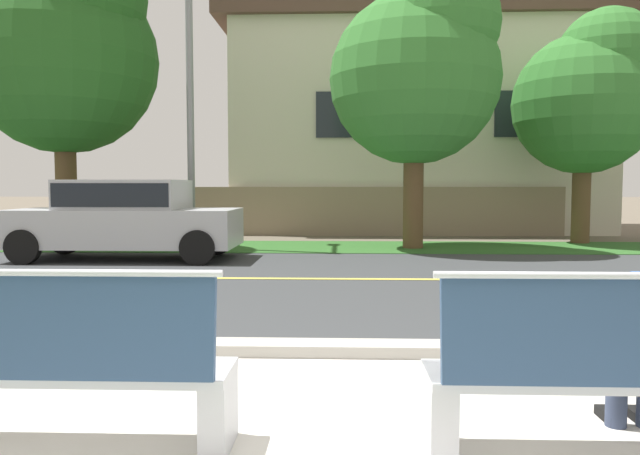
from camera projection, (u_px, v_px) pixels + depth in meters
The scene contains 14 objects.
ground_plane at pixel (338, 266), 10.72m from camera, with size 140.00×140.00×0.00m, color #665B4C.
curb_edge at pixel (333, 349), 5.08m from camera, with size 44.00×0.30×0.11m, color #ADA89E.
street_asphalt at pixel (337, 279), 9.22m from camera, with size 52.00×8.00×0.01m, color #383A3D.
road_centre_line at pixel (337, 279), 9.22m from camera, with size 48.00×0.14×0.01m, color #E0CC4C.
far_verge_grass at pixel (339, 247), 14.10m from camera, with size 48.00×2.80×0.02m, color #2D6026.
bench_left at pixel (32, 367), 3.19m from camera, with size 2.09×0.48×1.01m.
bench_right at pixel (634, 374), 3.08m from camera, with size 2.09×0.48×1.01m.
car_silver_near at pixel (126, 216), 11.70m from camera, with size 4.30×1.86×1.54m.
streetlamp at pixel (192, 57), 13.71m from camera, with size 0.24×2.10×7.68m.
shade_tree_far_left at pixel (67, 45), 14.01m from camera, with size 4.38×4.38×7.22m.
shade_tree_left at pixel (420, 66), 13.47m from camera, with size 3.82×3.82×6.30m.
shade_tree_centre at pixel (590, 93), 14.73m from camera, with size 3.44×3.44×5.67m.
garden_wall at pixel (335, 211), 17.44m from camera, with size 13.00×0.36×1.40m, color gray.
house_across_street at pixel (411, 125), 20.35m from camera, with size 12.13×6.91×6.89m.
Camera 1 is at (0.07, -2.65, 1.42)m, focal length 33.96 mm.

